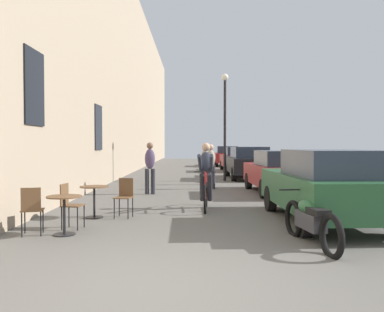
# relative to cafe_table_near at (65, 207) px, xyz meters

# --- Properties ---
(ground_plane) EXTENTS (88.00, 88.00, 0.00)m
(ground_plane) POSITION_rel_cafe_table_near_xyz_m (1.99, -2.78, -0.52)
(ground_plane) COLOR #5B5954
(building_facade_left) EXTENTS (0.54, 68.00, 11.39)m
(building_facade_left) POSITION_rel_cafe_table_near_xyz_m (-1.46, 11.22, 5.17)
(building_facade_left) COLOR tan
(building_facade_left) RESTS_ON ground_plane
(cafe_table_near) EXTENTS (0.64, 0.64, 0.72)m
(cafe_table_near) POSITION_rel_cafe_table_near_xyz_m (0.00, 0.00, 0.00)
(cafe_table_near) COLOR black
(cafe_table_near) RESTS_ON ground_plane
(cafe_chair_near_toward_street) EXTENTS (0.43, 0.43, 0.89)m
(cafe_chair_near_toward_street) POSITION_rel_cafe_table_near_xyz_m (-0.08, 0.56, -0.00)
(cafe_chair_near_toward_street) COLOR black
(cafe_chair_near_toward_street) RESTS_ON ground_plane
(cafe_chair_near_toward_wall) EXTENTS (0.46, 0.46, 0.89)m
(cafe_chair_near_toward_wall) POSITION_rel_cafe_table_near_xyz_m (-0.57, -0.07, -0.00)
(cafe_chair_near_toward_wall) COLOR black
(cafe_chair_near_toward_wall) RESTS_ON ground_plane
(cafe_table_mid) EXTENTS (0.64, 0.64, 0.72)m
(cafe_table_mid) POSITION_rel_cafe_table_near_xyz_m (0.13, 1.76, 0.00)
(cafe_table_mid) COLOR black
(cafe_table_mid) RESTS_ON ground_plane
(cafe_chair_mid_toward_street) EXTENTS (0.44, 0.44, 0.89)m
(cafe_chair_mid_toward_street) POSITION_rel_cafe_table_near_xyz_m (0.81, 1.84, -0.00)
(cafe_chair_mid_toward_street) COLOR black
(cafe_chair_mid_toward_street) RESTS_ON ground_plane
(cyclist_on_bicycle) EXTENTS (0.52, 1.76, 1.74)m
(cyclist_on_bicycle) POSITION_rel_cafe_table_near_xyz_m (2.71, 3.04, 0.29)
(cyclist_on_bicycle) COLOR black
(cyclist_on_bicycle) RESTS_ON ground_plane
(pedestrian_near) EXTENTS (0.37, 0.28, 1.74)m
(pedestrian_near) POSITION_rel_cafe_table_near_xyz_m (0.94, 6.16, 0.46)
(pedestrian_near) COLOR #26262D
(pedestrian_near) RESTS_ON ground_plane
(pedestrian_mid) EXTENTS (0.36, 0.27, 1.68)m
(pedestrian_mid) POSITION_rel_cafe_table_near_xyz_m (3.05, 7.74, 0.43)
(pedestrian_mid) COLOR #26262D
(pedestrian_mid) RESTS_ON ground_plane
(pedestrian_far) EXTENTS (0.34, 0.24, 1.69)m
(pedestrian_far) POSITION_rel_cafe_table_near_xyz_m (2.90, 9.42, 0.43)
(pedestrian_far) COLOR #26262D
(pedestrian_far) RESTS_ON ground_plane
(street_lamp) EXTENTS (0.32, 0.32, 4.90)m
(street_lamp) POSITION_rel_cafe_table_near_xyz_m (3.86, 11.16, 2.59)
(street_lamp) COLOR black
(street_lamp) RESTS_ON ground_plane
(parked_car_nearest) EXTENTS (1.93, 4.41, 1.56)m
(parked_car_nearest) POSITION_rel_cafe_table_near_xyz_m (5.17, 1.14, 0.29)
(parked_car_nearest) COLOR #23512D
(parked_car_nearest) RESTS_ON ground_plane
(parked_car_second) EXTENTS (1.85, 4.17, 1.46)m
(parked_car_second) POSITION_rel_cafe_table_near_xyz_m (5.30, 6.36, 0.24)
(parked_car_second) COLOR maroon
(parked_car_second) RESTS_ON ground_plane
(parked_car_third) EXTENTS (1.90, 4.42, 1.57)m
(parked_car_third) POSITION_rel_cafe_table_near_xyz_m (5.08, 12.34, 0.29)
(parked_car_third) COLOR black
(parked_car_third) RESTS_ON ground_plane
(parked_car_fourth) EXTENTS (1.87, 4.32, 1.52)m
(parked_car_fourth) POSITION_rel_cafe_table_near_xyz_m (5.17, 18.08, 0.27)
(parked_car_fourth) COLOR maroon
(parked_car_fourth) RESTS_ON ground_plane
(parked_car_fifth) EXTENTS (1.97, 4.42, 1.55)m
(parked_car_fifth) POSITION_rel_cafe_table_near_xyz_m (5.07, 24.25, 0.28)
(parked_car_fifth) COLOR maroon
(parked_car_fifth) RESTS_ON ground_plane
(parked_motorcycle) EXTENTS (0.62, 2.14, 0.92)m
(parked_motorcycle) POSITION_rel_cafe_table_near_xyz_m (4.32, -0.76, -0.12)
(parked_motorcycle) COLOR black
(parked_motorcycle) RESTS_ON ground_plane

